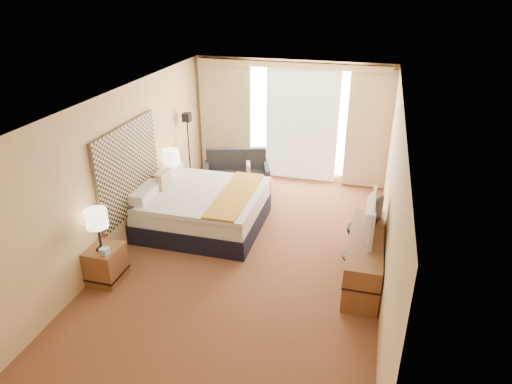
% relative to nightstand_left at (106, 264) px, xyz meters
% --- Properties ---
extents(floor, '(4.20, 7.00, 0.02)m').
position_rel_nightstand_left_xyz_m(floor, '(1.87, 1.05, -0.28)').
color(floor, '#5C251A').
rests_on(floor, ground).
extents(ceiling, '(4.20, 7.00, 0.02)m').
position_rel_nightstand_left_xyz_m(ceiling, '(1.87, 1.05, 2.33)').
color(ceiling, silver).
rests_on(ceiling, wall_back).
extents(wall_back, '(4.20, 0.02, 2.60)m').
position_rel_nightstand_left_xyz_m(wall_back, '(1.87, 4.55, 1.02)').
color(wall_back, tan).
rests_on(wall_back, ground).
extents(wall_front, '(4.20, 0.02, 2.60)m').
position_rel_nightstand_left_xyz_m(wall_front, '(1.87, -2.45, 1.02)').
color(wall_front, tan).
rests_on(wall_front, ground).
extents(wall_left, '(0.02, 7.00, 2.60)m').
position_rel_nightstand_left_xyz_m(wall_left, '(-0.23, 1.05, 1.02)').
color(wall_left, tan).
rests_on(wall_left, ground).
extents(wall_right, '(0.02, 7.00, 2.60)m').
position_rel_nightstand_left_xyz_m(wall_right, '(3.97, 1.05, 1.02)').
color(wall_right, tan).
rests_on(wall_right, ground).
extents(headboard, '(0.06, 1.85, 1.50)m').
position_rel_nightstand_left_xyz_m(headboard, '(-0.19, 1.25, 1.01)').
color(headboard, black).
rests_on(headboard, wall_left).
extents(nightstand_left, '(0.45, 0.52, 0.55)m').
position_rel_nightstand_left_xyz_m(nightstand_left, '(0.00, 0.00, 0.00)').
color(nightstand_left, brown).
rests_on(nightstand_left, floor).
extents(nightstand_right, '(0.45, 0.52, 0.55)m').
position_rel_nightstand_left_xyz_m(nightstand_right, '(0.00, 2.50, 0.00)').
color(nightstand_right, brown).
rests_on(nightstand_right, floor).
extents(media_dresser, '(0.50, 1.80, 0.70)m').
position_rel_nightstand_left_xyz_m(media_dresser, '(3.70, 1.05, 0.07)').
color(media_dresser, brown).
rests_on(media_dresser, floor).
extents(window, '(2.30, 0.02, 2.30)m').
position_rel_nightstand_left_xyz_m(window, '(2.12, 4.52, 1.04)').
color(window, silver).
rests_on(window, wall_back).
extents(curtains, '(4.12, 0.19, 2.56)m').
position_rel_nightstand_left_xyz_m(curtains, '(1.87, 4.44, 1.13)').
color(curtains, beige).
rests_on(curtains, floor).
extents(bed, '(2.07, 1.89, 1.00)m').
position_rel_nightstand_left_xyz_m(bed, '(0.81, 1.90, 0.09)').
color(bed, black).
rests_on(bed, floor).
extents(loveseat, '(1.52, 1.12, 0.85)m').
position_rel_nightstand_left_xyz_m(loveseat, '(0.94, 3.54, 0.01)').
color(loveseat, '#582319').
rests_on(loveseat, floor).
extents(floor_lamp, '(0.21, 0.21, 1.67)m').
position_rel_nightstand_left_xyz_m(floor_lamp, '(-0.03, 3.35, 0.90)').
color(floor_lamp, black).
rests_on(floor_lamp, floor).
extents(desk_chair, '(0.54, 0.54, 1.09)m').
position_rel_nightstand_left_xyz_m(desk_chair, '(3.67, 1.57, 0.21)').
color(desk_chair, black).
rests_on(desk_chair, floor).
extents(lamp_left, '(0.31, 0.31, 0.65)m').
position_rel_nightstand_left_xyz_m(lamp_left, '(0.00, -0.04, 0.78)').
color(lamp_left, black).
rests_on(lamp_left, nightstand_left).
extents(lamp_right, '(0.31, 0.31, 0.65)m').
position_rel_nightstand_left_xyz_m(lamp_right, '(-0.01, 2.47, 0.78)').
color(lamp_right, black).
rests_on(lamp_right, nightstand_right).
extents(tissue_box, '(0.12, 0.12, 0.10)m').
position_rel_nightstand_left_xyz_m(tissue_box, '(0.11, -0.14, 0.33)').
color(tissue_box, '#8EC0DC').
rests_on(tissue_box, nightstand_left).
extents(telephone, '(0.21, 0.18, 0.07)m').
position_rel_nightstand_left_xyz_m(telephone, '(0.10, 2.45, 0.31)').
color(telephone, black).
rests_on(telephone, nightstand_right).
extents(television, '(0.14, 1.00, 0.58)m').
position_rel_nightstand_left_xyz_m(television, '(3.65, 1.16, 0.71)').
color(television, black).
rests_on(television, media_dresser).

